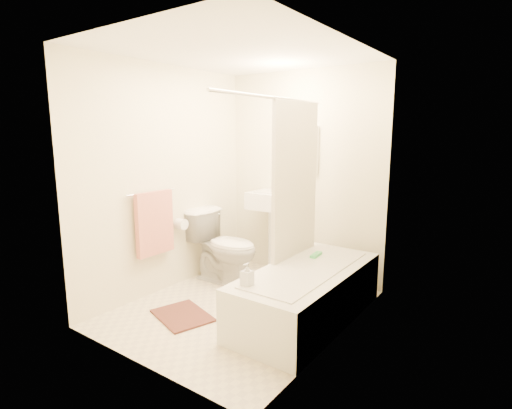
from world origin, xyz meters
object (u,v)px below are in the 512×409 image
Objects in this scene: toilet at (225,247)px; bath_mat at (182,315)px; soap_bottle at (247,275)px; sink at (275,229)px; bathtub at (307,294)px.

bath_mat is at bearing -164.95° from toilet.
toilet is at bearing 105.53° from bath_mat.
soap_bottle is at bearing -132.76° from toilet.
sink is 5.70× the size of soap_bottle.
soap_bottle is at bearing 0.95° from bath_mat.
soap_bottle is at bearing -108.77° from bathtub.
toilet is 1.38m from soap_bottle.
bath_mat is 2.94× the size of soap_bottle.
bath_mat is at bearing -92.30° from sink.
bath_mat is at bearing -146.18° from bathtub.
bathtub is at bearing 71.23° from soap_bottle.
soap_bottle is (0.75, 0.01, 0.56)m from bath_mat.
bathtub is at bearing -44.18° from sink.
soap_bottle is (-0.22, -0.64, 0.33)m from bathtub.
toilet is 4.36× the size of soap_bottle.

